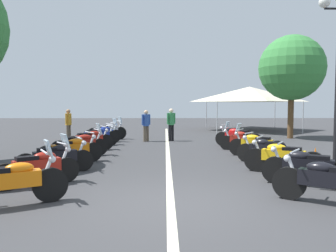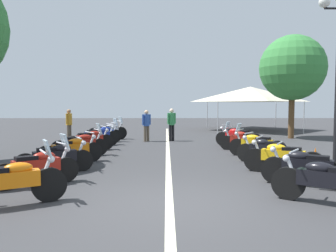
# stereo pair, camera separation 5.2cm
# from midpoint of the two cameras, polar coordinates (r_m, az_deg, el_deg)

# --- Properties ---
(ground_plane) EXTENTS (80.00, 80.00, 0.00)m
(ground_plane) POSITION_cam_midpoint_polar(r_m,az_deg,el_deg) (6.62, 0.46, -13.10)
(ground_plane) COLOR #38383A
(lane_centre_stripe) EXTENTS (26.58, 0.16, 0.01)m
(lane_centre_stripe) POSITION_cam_midpoint_polar(r_m,az_deg,el_deg) (13.06, 0.10, -4.71)
(lane_centre_stripe) COLOR beige
(lane_centre_stripe) RESTS_ON ground_plane
(motorcycle_left_row_0) EXTENTS (1.17, 1.93, 1.23)m
(motorcycle_left_row_0) POSITION_cam_midpoint_polar(r_m,az_deg,el_deg) (6.98, -25.08, -8.55)
(motorcycle_left_row_0) COLOR black
(motorcycle_left_row_0) RESTS_ON ground_plane
(motorcycle_left_row_1) EXTENTS (1.31, 1.69, 1.20)m
(motorcycle_left_row_1) POSITION_cam_midpoint_polar(r_m,az_deg,el_deg) (8.48, -21.06, -6.43)
(motorcycle_left_row_1) COLOR black
(motorcycle_left_row_1) RESTS_ON ground_plane
(motorcycle_left_row_2) EXTENTS (1.17, 1.93, 0.99)m
(motorcycle_left_row_2) POSITION_cam_midpoint_polar(r_m,az_deg,el_deg) (9.81, -18.40, -5.08)
(motorcycle_left_row_2) COLOR black
(motorcycle_left_row_2) RESTS_ON ground_plane
(motorcycle_left_row_3) EXTENTS (1.48, 1.79, 1.00)m
(motorcycle_left_row_3) POSITION_cam_midpoint_polar(r_m,az_deg,el_deg) (11.23, -15.99, -3.88)
(motorcycle_left_row_3) COLOR black
(motorcycle_left_row_3) RESTS_ON ground_plane
(motorcycle_left_row_4) EXTENTS (1.14, 1.91, 1.20)m
(motorcycle_left_row_4) POSITION_cam_midpoint_polar(r_m,az_deg,el_deg) (12.68, -14.49, -2.97)
(motorcycle_left_row_4) COLOR black
(motorcycle_left_row_4) RESTS_ON ground_plane
(motorcycle_left_row_5) EXTENTS (1.16, 1.82, 1.01)m
(motorcycle_left_row_5) POSITION_cam_midpoint_polar(r_m,az_deg,el_deg) (14.14, -12.95, -2.29)
(motorcycle_left_row_5) COLOR black
(motorcycle_left_row_5) RESTS_ON ground_plane
(motorcycle_left_row_6) EXTENTS (1.49, 1.77, 1.01)m
(motorcycle_left_row_6) POSITION_cam_midpoint_polar(r_m,az_deg,el_deg) (15.64, -11.75, -1.69)
(motorcycle_left_row_6) COLOR black
(motorcycle_left_row_6) RESTS_ON ground_plane
(motorcycle_left_row_7) EXTENTS (1.28, 1.80, 1.20)m
(motorcycle_left_row_7) POSITION_cam_midpoint_polar(r_m,az_deg,el_deg) (17.04, -10.89, -1.24)
(motorcycle_left_row_7) COLOR black
(motorcycle_left_row_7) RESTS_ON ground_plane
(motorcycle_left_row_8) EXTENTS (1.28, 1.96, 1.23)m
(motorcycle_left_row_8) POSITION_cam_midpoint_polar(r_m,az_deg,el_deg) (18.32, -10.06, -0.84)
(motorcycle_left_row_8) COLOR black
(motorcycle_left_row_8) RESTS_ON ground_plane
(motorcycle_right_row_0) EXTENTS (1.36, 1.86, 1.01)m
(motorcycle_right_row_0) POSITION_cam_midpoint_polar(r_m,az_deg,el_deg) (7.09, 25.78, -8.48)
(motorcycle_right_row_0) COLOR black
(motorcycle_right_row_0) RESTS_ON ground_plane
(motorcycle_right_row_1) EXTENTS (1.14, 1.92, 1.01)m
(motorcycle_right_row_1) POSITION_cam_midpoint_polar(r_m,az_deg,el_deg) (8.49, 22.60, -6.45)
(motorcycle_right_row_1) COLOR black
(motorcycle_right_row_1) RESTS_ON ground_plane
(motorcycle_right_row_2) EXTENTS (1.19, 1.95, 1.01)m
(motorcycle_right_row_2) POSITION_cam_midpoint_polar(r_m,az_deg,el_deg) (9.78, 18.97, -5.02)
(motorcycle_right_row_2) COLOR black
(motorcycle_right_row_2) RESTS_ON ground_plane
(motorcycle_right_row_3) EXTENTS (1.37, 1.68, 0.99)m
(motorcycle_right_row_3) POSITION_cam_midpoint_polar(r_m,az_deg,el_deg) (11.25, 16.42, -3.93)
(motorcycle_right_row_3) COLOR black
(motorcycle_right_row_3) RESTS_ON ground_plane
(motorcycle_right_row_4) EXTENTS (1.20, 1.86, 1.21)m
(motorcycle_right_row_4) POSITION_cam_midpoint_polar(r_m,az_deg,el_deg) (12.60, 14.85, -3.01)
(motorcycle_right_row_4) COLOR black
(motorcycle_right_row_4) RESTS_ON ground_plane
(motorcycle_right_row_5) EXTENTS (1.20, 1.90, 1.19)m
(motorcycle_right_row_5) POSITION_cam_midpoint_polar(r_m,az_deg,el_deg) (14.12, 12.83, -2.31)
(motorcycle_right_row_5) COLOR black
(motorcycle_right_row_5) RESTS_ON ground_plane
(motorcycle_right_row_6) EXTENTS (1.28, 1.90, 1.00)m
(motorcycle_right_row_6) POSITION_cam_midpoint_polar(r_m,az_deg,el_deg) (15.49, 11.88, -1.76)
(motorcycle_right_row_6) COLOR black
(motorcycle_right_row_6) RESTS_ON ground_plane
(traffic_cone_0) EXTENTS (0.36, 0.36, 0.61)m
(traffic_cone_0) POSITION_cam_midpoint_polar(r_m,az_deg,el_deg) (11.15, 23.83, -4.98)
(traffic_cone_0) COLOR orange
(traffic_cone_0) RESTS_ON ground_plane
(bystander_0) EXTENTS (0.37, 0.43, 1.61)m
(bystander_0) POSITION_cam_midpoint_polar(r_m,az_deg,el_deg) (17.25, -3.59, 0.47)
(bystander_0) COLOR brown
(bystander_0) RESTS_ON ground_plane
(bystander_1) EXTENTS (0.35, 0.45, 1.69)m
(bystander_1) POSITION_cam_midpoint_polar(r_m,az_deg,el_deg) (17.43, 0.70, 0.68)
(bystander_1) COLOR black
(bystander_1) RESTS_ON ground_plane
(bystander_2) EXTENTS (0.51, 0.32, 1.65)m
(bystander_2) POSITION_cam_midpoint_polar(r_m,az_deg,el_deg) (18.46, -16.38, 0.62)
(bystander_2) COLOR brown
(bystander_2) RESTS_ON ground_plane
(roadside_tree_1) EXTENTS (3.62, 3.62, 5.75)m
(roadside_tree_1) POSITION_cam_midpoint_polar(r_m,az_deg,el_deg) (20.14, 20.44, 9.20)
(roadside_tree_1) COLOR brown
(roadside_tree_1) RESTS_ON ground_plane
(event_tent) EXTENTS (6.27, 6.27, 3.20)m
(event_tent) POSITION_cam_midpoint_polar(r_m,az_deg,el_deg) (25.46, 13.87, 5.26)
(event_tent) COLOR beige
(event_tent) RESTS_ON ground_plane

